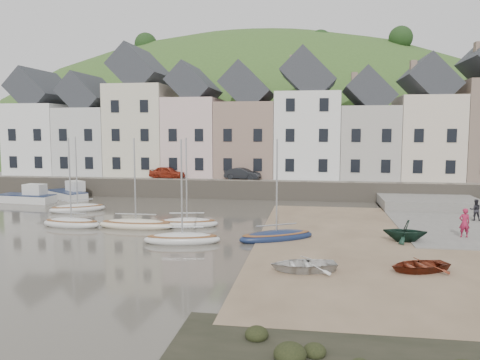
% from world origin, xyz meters
% --- Properties ---
extents(ground, '(160.00, 160.00, 0.00)m').
position_xyz_m(ground, '(0.00, 0.00, 0.00)').
color(ground, '#443E35').
rests_on(ground, ground).
extents(quay_land, '(90.00, 30.00, 1.50)m').
position_xyz_m(quay_land, '(0.00, 32.00, 0.75)').
color(quay_land, '#385823').
rests_on(quay_land, ground).
extents(quay_street, '(70.00, 7.00, 0.10)m').
position_xyz_m(quay_street, '(0.00, 20.50, 1.55)').
color(quay_street, slate).
rests_on(quay_street, quay_land).
extents(seawall, '(70.00, 1.20, 1.80)m').
position_xyz_m(seawall, '(0.00, 17.00, 0.90)').
color(seawall, slate).
rests_on(seawall, ground).
extents(beach, '(18.00, 26.00, 0.06)m').
position_xyz_m(beach, '(11.00, 0.00, 0.03)').
color(beach, brown).
rests_on(beach, ground).
extents(slipway, '(8.00, 18.00, 0.12)m').
position_xyz_m(slipway, '(15.00, 8.00, 0.06)').
color(slipway, slate).
rests_on(slipway, ground).
extents(hillside, '(134.40, 84.00, 84.00)m').
position_xyz_m(hillside, '(-5.00, 60.00, -17.99)').
color(hillside, '#385823').
rests_on(hillside, ground).
extents(townhouse_terrace, '(61.05, 8.00, 13.93)m').
position_xyz_m(townhouse_terrace, '(1.76, 24.00, 7.32)').
color(townhouse_terrace, white).
rests_on(townhouse_terrace, quay_land).
extents(sailboat_0, '(4.55, 3.63, 6.32)m').
position_xyz_m(sailboat_0, '(-13.77, 7.94, 0.26)').
color(sailboat_0, silver).
rests_on(sailboat_0, ground).
extents(sailboat_1, '(4.33, 1.79, 6.32)m').
position_xyz_m(sailboat_1, '(-11.16, 2.04, 0.26)').
color(sailboat_1, silver).
rests_on(sailboat_1, ground).
extents(sailboat_2, '(5.25, 1.50, 6.32)m').
position_xyz_m(sailboat_2, '(-6.59, 2.28, 0.26)').
color(sailboat_2, beige).
rests_on(sailboat_2, ground).
extents(sailboat_3, '(4.51, 2.32, 6.32)m').
position_xyz_m(sailboat_3, '(-3.27, 3.24, 0.26)').
color(sailboat_3, silver).
rests_on(sailboat_3, ground).
extents(sailboat_4, '(4.73, 2.30, 6.32)m').
position_xyz_m(sailboat_4, '(-2.29, -1.46, 0.26)').
color(sailboat_4, silver).
rests_on(sailboat_4, ground).
extents(sailboat_5, '(4.95, 3.70, 6.32)m').
position_xyz_m(sailboat_5, '(3.15, 0.06, 0.26)').
color(sailboat_5, '#162345').
rests_on(sailboat_5, ground).
extents(motorboat_0, '(5.43, 2.34, 1.70)m').
position_xyz_m(motorboat_0, '(-20.50, 11.68, 0.58)').
color(motorboat_0, silver).
rests_on(motorboat_0, ground).
extents(motorboat_2, '(5.26, 4.48, 1.70)m').
position_xyz_m(motorboat_2, '(-18.09, 14.55, 0.58)').
color(motorboat_2, silver).
rests_on(motorboat_2, ground).
extents(rowboat_white, '(3.51, 2.84, 0.64)m').
position_xyz_m(rowboat_white, '(4.89, -6.28, 0.38)').
color(rowboat_white, silver).
rests_on(rowboat_white, beach).
extents(rowboat_green, '(2.70, 2.40, 1.31)m').
position_xyz_m(rowboat_green, '(10.70, 0.63, 0.71)').
color(rowboat_green, black).
rests_on(rowboat_green, beach).
extents(rowboat_red, '(3.41, 2.97, 0.59)m').
position_xyz_m(rowboat_red, '(10.23, -5.51, 0.36)').
color(rowboat_red, maroon).
rests_on(rowboat_red, beach).
extents(person_red, '(0.69, 0.49, 1.79)m').
position_xyz_m(person_red, '(14.44, 2.13, 1.01)').
color(person_red, '#9A1C3E').
rests_on(person_red, slipway).
extents(person_dark, '(0.82, 0.67, 1.55)m').
position_xyz_m(person_dark, '(16.90, 8.01, 0.90)').
color(person_dark, '#242328').
rests_on(person_dark, slipway).
extents(car_left, '(3.89, 1.99, 1.27)m').
position_xyz_m(car_left, '(-9.76, 19.50, 2.23)').
color(car_left, maroon).
rests_on(car_left, quay_street).
extents(car_right, '(3.86, 2.09, 1.21)m').
position_xyz_m(car_right, '(-1.83, 19.50, 2.20)').
color(car_right, black).
rests_on(car_right, quay_street).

